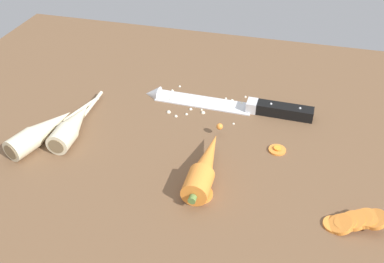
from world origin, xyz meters
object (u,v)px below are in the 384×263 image
at_px(chefs_knife, 224,103).
at_px(whole_carrot, 205,166).
at_px(carrot_slice_stray_near, 199,193).
at_px(carrot_slice_stack, 354,221).
at_px(carrot_slice_stray_mid, 277,149).
at_px(parsnip_mid_left, 42,131).
at_px(parsnip_front, 73,125).

distance_m(chefs_knife, whole_carrot, 0.22).
height_order(chefs_knife, whole_carrot, whole_carrot).
bearing_deg(carrot_slice_stray_near, whole_carrot, 92.99).
bearing_deg(carrot_slice_stack, carrot_slice_stray_mid, 130.05).
bearing_deg(parsnip_mid_left, carrot_slice_stray_near, -11.86).
relative_size(parsnip_front, carrot_slice_stack, 2.29).
xyz_separation_m(whole_carrot, parsnip_mid_left, (-0.31, 0.02, -0.00)).
bearing_deg(chefs_knife, carrot_slice_stray_mid, -44.27).
bearing_deg(parsnip_mid_left, parsnip_front, 34.39).
relative_size(chefs_knife, carrot_slice_stray_near, 8.05).
height_order(chefs_knife, parsnip_mid_left, parsnip_mid_left).
bearing_deg(parsnip_front, carrot_slice_stray_mid, 7.28).
distance_m(whole_carrot, parsnip_front, 0.27).
bearing_deg(parsnip_front, whole_carrot, -10.68).
bearing_deg(chefs_knife, parsnip_mid_left, -146.28).
bearing_deg(chefs_knife, carrot_slice_stray_near, -86.71).
height_order(whole_carrot, parsnip_mid_left, whole_carrot).
height_order(parsnip_front, carrot_slice_stray_mid, parsnip_front).
xyz_separation_m(chefs_knife, carrot_slice_stray_mid, (0.12, -0.12, -0.00)).
distance_m(chefs_knife, parsnip_mid_left, 0.35).
distance_m(parsnip_mid_left, carrot_slice_stray_mid, 0.42).
height_order(carrot_slice_stack, carrot_slice_stray_near, carrot_slice_stack).
distance_m(whole_carrot, parsnip_mid_left, 0.31).
relative_size(carrot_slice_stray_near, carrot_slice_stray_mid, 1.41).
relative_size(parsnip_front, carrot_slice_stray_near, 4.64).
relative_size(chefs_knife, whole_carrot, 1.75).
distance_m(parsnip_front, carrot_slice_stack, 0.51).
bearing_deg(parsnip_mid_left, carrot_slice_stack, -7.42).
bearing_deg(chefs_knife, parsnip_front, -146.40).
distance_m(parsnip_mid_left, carrot_slice_stack, 0.54).
bearing_deg(parsnip_front, parsnip_mid_left, -145.61).
relative_size(chefs_knife, carrot_slice_stack, 3.98).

